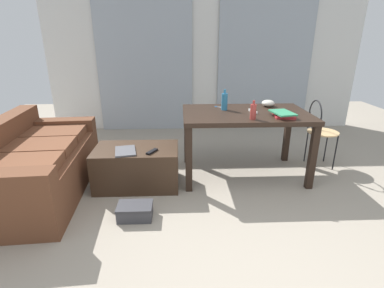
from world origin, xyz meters
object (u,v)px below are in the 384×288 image
object	(u,v)px
coffee_table	(137,167)
bowl	(268,103)
craft_table	(245,120)
scissors	(218,107)
bottle_far	(224,101)
shoebox	(135,211)
wire_chair	(319,126)
couch	(34,166)
tv_remote_primary	(152,152)
magazine	(125,151)
book_stack	(284,114)
tv_remote_on_table	(253,111)
bottle_near	(253,111)

from	to	relation	value
coffee_table	bowl	distance (m)	1.74
craft_table	scissors	xyz separation A→B (m)	(-0.28, 0.27, 0.10)
bottle_far	scissors	xyz separation A→B (m)	(-0.05, 0.15, -0.10)
coffee_table	shoebox	bearing A→B (deg)	-84.94
coffee_table	wire_chair	bearing A→B (deg)	11.05
shoebox	craft_table	bearing A→B (deg)	36.94
couch	tv_remote_primary	size ratio (longest dim) A/B	11.14
magazine	craft_table	bearing A→B (deg)	3.12
bottle_far	book_stack	distance (m)	0.68
craft_table	bottle_far	xyz separation A→B (m)	(-0.23, 0.12, 0.19)
craft_table	book_stack	distance (m)	0.44
tv_remote_primary	magazine	bearing A→B (deg)	-155.88
book_stack	craft_table	bearing A→B (deg)	147.81
couch	coffee_table	bearing A→B (deg)	7.43
tv_remote_primary	coffee_table	bearing A→B (deg)	174.69
coffee_table	tv_remote_on_table	bearing A→B (deg)	9.72
tv_remote_on_table	tv_remote_primary	size ratio (longest dim) A/B	1.11
craft_table	tv_remote_on_table	size ratio (longest dim) A/B	8.01
craft_table	magazine	size ratio (longest dim) A/B	4.83
tv_remote_primary	shoebox	size ratio (longest dim) A/B	0.50
wire_chair	book_stack	size ratio (longest dim) A/B	2.74
coffee_table	bottle_far	distance (m)	1.24
bowl	tv_remote_on_table	xyz separation A→B (m)	(-0.25, -0.28, -0.03)
bowl	shoebox	world-z (taller)	bowl
bottle_near	tv_remote_primary	xyz separation A→B (m)	(-1.05, -0.06, -0.40)
bottle_near	book_stack	xyz separation A→B (m)	(0.35, 0.08, -0.05)
coffee_table	bottle_far	world-z (taller)	bottle_far
bottle_far	couch	bearing A→B (deg)	-166.57
couch	bottle_far	distance (m)	2.17
bottle_far	magazine	size ratio (longest dim) A/B	0.81
couch	scissors	size ratio (longest dim) A/B	16.17
bottle_far	shoebox	bearing A→B (deg)	-133.30
couch	book_stack	size ratio (longest dim) A/B	5.71
couch	magazine	distance (m)	0.96
bottle_far	bowl	size ratio (longest dim) A/B	1.54
wire_chair	tv_remote_on_table	distance (m)	0.95
bottle_far	bottle_near	bearing A→B (deg)	-60.92
tv_remote_primary	couch	bearing A→B (deg)	-149.90
bowl	scissors	bearing A→B (deg)	-179.38
tv_remote_primary	wire_chair	bearing A→B (deg)	45.31
coffee_table	shoebox	size ratio (longest dim) A/B	2.84
scissors	book_stack	bearing A→B (deg)	-37.47
bottle_far	tv_remote_on_table	world-z (taller)	bottle_far
couch	tv_remote_primary	xyz separation A→B (m)	(1.23, 0.01, 0.13)
couch	bowl	size ratio (longest dim) A/B	11.53
scissors	coffee_table	bearing A→B (deg)	-152.17
book_stack	tv_remote_on_table	xyz separation A→B (m)	(-0.28, 0.21, -0.02)
couch	craft_table	size ratio (longest dim) A/B	1.26
bottle_far	magazine	world-z (taller)	bottle_far
coffee_table	bowl	size ratio (longest dim) A/B	5.84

